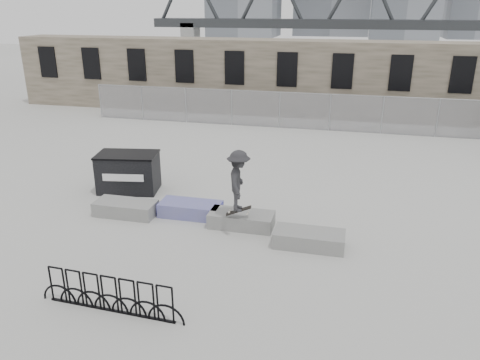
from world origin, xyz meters
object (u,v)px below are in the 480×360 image
(planter_far_left, at_px, (126,208))
(bike_rack, at_px, (110,295))
(skateboarder, at_px, (239,181))
(planter_center_left, at_px, (191,208))
(planter_center_right, at_px, (241,219))
(planter_offset, at_px, (309,238))
(dumpster, at_px, (128,172))

(planter_far_left, height_order, bike_rack, bike_rack)
(planter_far_left, distance_m, skateboarder, 4.16)
(planter_far_left, relative_size, planter_center_left, 1.00)
(planter_center_right, bearing_deg, planter_far_left, -179.28)
(planter_center_right, distance_m, bike_rack, 5.23)
(planter_center_left, bearing_deg, planter_center_right, -12.17)
(planter_far_left, distance_m, planter_center_right, 3.90)
(planter_offset, relative_size, skateboarder, 0.98)
(planter_far_left, height_order, planter_offset, same)
(planter_center_right, height_order, planter_offset, same)
(dumpster, bearing_deg, skateboarder, -35.77)
(planter_offset, distance_m, dumpster, 7.47)
(planter_far_left, xyz_separation_m, skateboarder, (3.90, -0.32, 1.40))
(planter_far_left, xyz_separation_m, bike_rack, (2.04, -4.84, 0.19))
(planter_far_left, relative_size, planter_offset, 1.00)
(dumpster, height_order, skateboarder, skateboarder)
(skateboarder, bearing_deg, bike_rack, 148.01)
(planter_center_right, bearing_deg, dumpster, 157.57)
(bike_rack, distance_m, skateboarder, 5.04)
(planter_offset, relative_size, dumpster, 0.85)
(planter_offset, xyz_separation_m, skateboarder, (-2.17, 0.42, 1.40))
(planter_far_left, distance_m, planter_center_left, 2.14)
(planter_center_right, distance_m, planter_offset, 2.31)
(planter_center_left, height_order, bike_rack, bike_rack)
(skateboarder, bearing_deg, planter_far_left, 75.73)
(dumpster, distance_m, skateboarder, 5.37)
(planter_center_left, relative_size, dumpster, 0.85)
(planter_center_left, distance_m, dumpster, 3.37)
(planter_far_left, xyz_separation_m, dumpster, (-0.85, 2.01, 0.47))
(planter_center_left, distance_m, planter_offset, 4.15)
(dumpster, distance_m, bike_rack, 7.44)
(planter_far_left, height_order, skateboarder, skateboarder)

